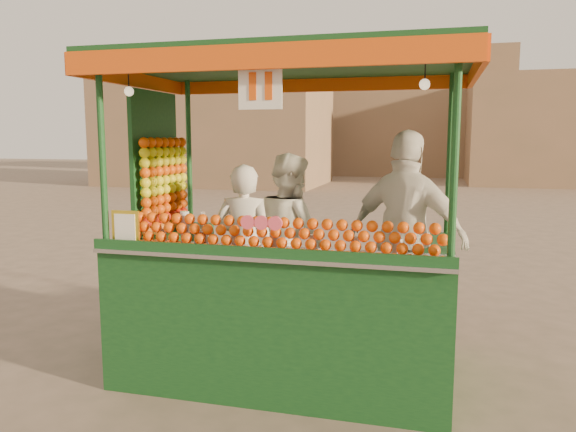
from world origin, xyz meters
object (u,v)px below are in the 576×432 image
(juice_cart, at_px, (279,274))
(vendor_right, at_px, (406,237))
(vendor_left, at_px, (244,246))
(vendor_middle, at_px, (291,238))

(juice_cart, bearing_deg, vendor_right, 12.70)
(vendor_left, bearing_deg, juice_cart, 143.01)
(vendor_right, bearing_deg, vendor_left, 20.85)
(vendor_left, relative_size, vendor_right, 0.83)
(juice_cart, height_order, vendor_right, juice_cart)
(juice_cart, relative_size, vendor_right, 1.66)
(vendor_middle, bearing_deg, vendor_left, 86.95)
(juice_cart, relative_size, vendor_left, 2.00)
(vendor_middle, bearing_deg, juice_cart, 144.71)
(juice_cart, distance_m, vendor_right, 1.18)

